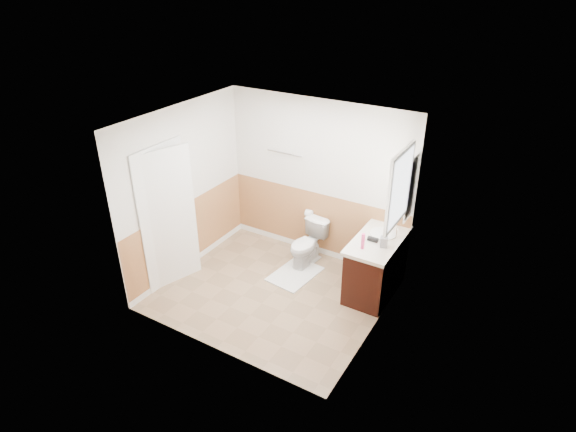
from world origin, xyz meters
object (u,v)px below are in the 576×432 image
Objects in this scene: toilet at (307,244)px; bath_mat at (295,274)px; lotion_bottle at (363,241)px; soap_dispenser at (384,240)px; vanity_cabinet at (376,267)px.

toilet is 0.86× the size of bath_mat.
lotion_bottle reaches higher than soap_dispenser.
bath_mat is at bearing -175.62° from soap_dispenser.
toilet is 1.45m from soap_dispenser.
bath_mat is 0.73× the size of vanity_cabinet.
vanity_cabinet reaches higher than toilet.
toilet is 0.50m from bath_mat.
toilet is 0.63× the size of vanity_cabinet.
vanity_cabinet is at bearing 73.59° from lotion_bottle.
bath_mat is (0.00, -0.37, -0.33)m from toilet.
toilet is at bearing 174.19° from vanity_cabinet.
toilet is 1.31m from lotion_bottle.
vanity_cabinet is (1.17, 0.25, 0.39)m from bath_mat.
soap_dispenser reaches higher than vanity_cabinet.
lotion_bottle is at bearing -4.92° from bath_mat.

